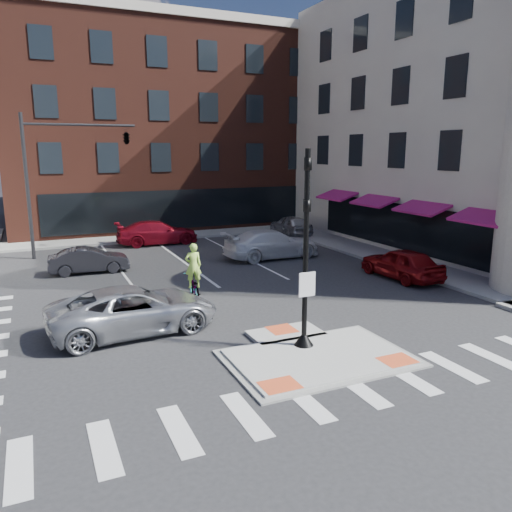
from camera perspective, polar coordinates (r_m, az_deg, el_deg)
name	(u,v)px	position (r m, az deg, el deg)	size (l,w,h in m)	color
ground	(310,353)	(15.53, 6.21, -10.99)	(120.00, 120.00, 0.00)	#28282B
refuge_island	(315,355)	(15.31, 6.71, -11.15)	(5.40, 4.65, 0.13)	gray
sidewalk_e	(386,257)	(29.33, 14.62, -0.08)	(3.00, 24.00, 0.15)	gray
sidewalk_n	(192,234)	(36.29, -7.33, 2.51)	(26.00, 3.00, 0.15)	gray
building_n	(156,129)	(45.48, -11.40, 14.07)	(24.40, 18.40, 15.50)	#4D2118
building_e	(511,118)	(37.44, 27.15, 13.85)	(21.90, 23.90, 17.70)	beige
building_far_left	(59,158)	(64.37, -21.60, 10.34)	(10.00, 12.00, 10.00)	slate
building_far_right	(163,150)	(68.25, -10.58, 11.87)	(12.00, 12.00, 12.00)	brown
signal_pole	(305,275)	(15.10, 5.66, -2.21)	(0.60, 0.60, 5.98)	black
mast_arm_signal	(101,147)	(30.52, -17.33, 11.84)	(6.10, 2.24, 8.00)	black
silver_suv	(134,310)	(17.38, -13.75, -5.97)	(2.60, 5.63, 1.56)	#B3B5BB
red_sedan	(402,263)	(24.75, 16.30, -0.80)	(1.77, 4.39, 1.50)	maroon
white_pickup	(272,244)	(28.30, 1.80, 1.39)	(2.26, 5.55, 1.61)	silver
bg_car_dark	(89,260)	(26.30, -18.55, -0.45)	(1.35, 3.86, 1.27)	#28282D
bg_car_silver	(291,225)	(35.98, 3.99, 3.55)	(1.72, 4.27, 1.45)	#B1B3B8
bg_car_red	(157,233)	(33.09, -11.22, 2.65)	(2.12, 5.22, 1.51)	maroon
cyclist	(194,280)	(20.82, -7.15, -2.71)	(0.85, 1.92, 2.32)	#3F3F44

